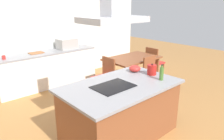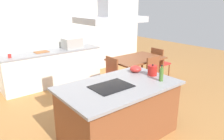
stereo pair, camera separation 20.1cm
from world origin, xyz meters
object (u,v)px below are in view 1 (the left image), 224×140
(tea_kettle, at_px, (152,70))
(chair_at_right_end, at_px, (154,60))
(chair_facing_island, at_px, (152,72))
(mixing_bowl, at_px, (135,68))
(chair_at_left_end, at_px, (105,74))
(cutting_board, at_px, (36,53))
(range_hood, at_px, (113,3))
(cooktop, at_px, (113,86))
(olive_oil_bottle, at_px, (162,73))
(countertop_microwave, at_px, (67,44))
(dining_table, at_px, (132,61))
(coffee_mug_red, at_px, (4,57))

(tea_kettle, xyz_separation_m, chair_at_right_end, (1.98, 1.45, -0.48))
(tea_kettle, bearing_deg, chair_facing_island, 36.36)
(mixing_bowl, height_order, chair_at_left_end, mixing_bowl)
(cutting_board, bearing_deg, range_hood, -91.06)
(cooktop, relative_size, chair_at_right_end, 0.67)
(olive_oil_bottle, distance_m, mixing_bowl, 0.59)
(chair_facing_island, distance_m, chair_at_left_end, 1.13)
(cutting_board, bearing_deg, countertop_microwave, -3.33)
(dining_table, xyz_separation_m, chair_facing_island, (0.00, -0.67, -0.16))
(olive_oil_bottle, distance_m, chair_facing_island, 1.65)
(chair_at_left_end, bearing_deg, countertop_microwave, 94.82)
(cutting_board, xyz_separation_m, dining_table, (1.90, -1.51, -0.24))
(olive_oil_bottle, bearing_deg, range_hood, 158.90)
(chair_facing_island, bearing_deg, tea_kettle, -143.64)
(dining_table, bearing_deg, countertop_microwave, 125.43)
(dining_table, bearing_deg, chair_facing_island, -90.00)
(tea_kettle, relative_size, countertop_microwave, 0.43)
(mixing_bowl, relative_size, coffee_mug_red, 2.37)
(olive_oil_bottle, xyz_separation_m, chair_at_left_end, (0.25, 1.72, -0.50))
(coffee_mug_red, bearing_deg, chair_at_left_end, -38.66)
(olive_oil_bottle, xyz_separation_m, dining_table, (1.17, 1.72, -0.35))
(countertop_microwave, height_order, coffee_mug_red, countertop_microwave)
(range_hood, bearing_deg, coffee_mug_red, 104.41)
(cutting_board, relative_size, dining_table, 0.24)
(mixing_bowl, bearing_deg, olive_oil_bottle, -90.75)
(mixing_bowl, height_order, cutting_board, mixing_bowl)
(coffee_mug_red, bearing_deg, cutting_board, 7.16)
(chair_at_right_end, distance_m, range_hood, 3.57)
(chair_at_left_end, xyz_separation_m, range_hood, (-1.04, -1.42, 1.59))
(olive_oil_bottle, distance_m, countertop_microwave, 3.19)
(cooktop, distance_m, chair_facing_island, 2.13)
(countertop_microwave, bearing_deg, coffee_mug_red, -178.32)
(olive_oil_bottle, relative_size, range_hood, 0.29)
(dining_table, height_order, chair_at_left_end, chair_at_left_end)
(olive_oil_bottle, distance_m, chair_at_right_end, 2.75)
(coffee_mug_red, distance_m, chair_facing_island, 3.42)
(dining_table, bearing_deg, chair_at_right_end, 0.00)
(chair_at_right_end, bearing_deg, cooktop, -153.65)
(olive_oil_bottle, relative_size, cutting_board, 0.78)
(dining_table, xyz_separation_m, chair_at_left_end, (-0.92, 0.00, -0.16))
(cooktop, xyz_separation_m, chair_facing_island, (1.95, 0.76, -0.40))
(range_hood, bearing_deg, dining_table, 36.04)
(cooktop, bearing_deg, olive_oil_bottle, -21.10)
(tea_kettle, distance_m, chair_facing_island, 1.40)
(mixing_bowl, bearing_deg, chair_facing_island, 22.06)
(cooktop, distance_m, mixing_bowl, 0.84)
(chair_at_left_end, bearing_deg, mixing_bowl, -102.15)
(tea_kettle, relative_size, dining_table, 0.15)
(countertop_microwave, relative_size, chair_at_right_end, 0.56)
(chair_at_right_end, bearing_deg, cutting_board, 151.78)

